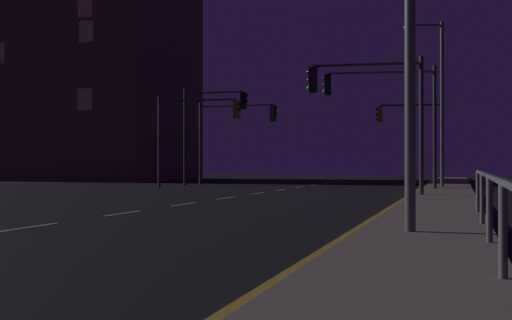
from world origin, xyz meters
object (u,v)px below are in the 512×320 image
(traffic_light_overhead_east, at_px, (235,125))
(traffic_light_far_center, at_px, (369,97))
(traffic_light_far_left, at_px, (385,101))
(traffic_light_mid_right, at_px, (196,122))
(street_lamp_corner, at_px, (436,89))
(traffic_light_near_left, at_px, (211,117))
(building_distant, at_px, (60,63))
(traffic_light_far_right, at_px, (412,125))

(traffic_light_overhead_east, relative_size, traffic_light_far_center, 0.99)
(traffic_light_far_left, xyz_separation_m, traffic_light_mid_right, (-9.98, 1.91, -0.65))
(street_lamp_corner, bearing_deg, traffic_light_far_center, -102.66)
(traffic_light_overhead_east, xyz_separation_m, traffic_light_far_center, (9.44, -12.81, 0.19))
(traffic_light_far_left, distance_m, traffic_light_far_center, 6.28)
(street_lamp_corner, bearing_deg, traffic_light_far_left, -124.35)
(traffic_light_far_left, height_order, traffic_light_near_left, traffic_light_far_left)
(traffic_light_near_left, bearing_deg, traffic_light_far_left, -25.67)
(street_lamp_corner, xyz_separation_m, building_distant, (-29.72, 13.57, 4.43))
(traffic_light_near_left, relative_size, street_lamp_corner, 0.69)
(traffic_light_far_left, height_order, traffic_light_mid_right, traffic_light_far_left)
(traffic_light_overhead_east, height_order, traffic_light_near_left, traffic_light_near_left)
(traffic_light_far_center, bearing_deg, traffic_light_far_right, 88.45)
(traffic_light_far_right, bearing_deg, traffic_light_far_center, -91.55)
(traffic_light_overhead_east, xyz_separation_m, traffic_light_mid_right, (-0.59, -4.64, -0.07))
(traffic_light_near_left, xyz_separation_m, building_distant, (-17.30, 11.80, 5.47))
(traffic_light_overhead_east, distance_m, traffic_light_far_center, 15.92)
(traffic_light_far_left, distance_m, traffic_light_mid_right, 10.18)
(traffic_light_far_left, height_order, street_lamp_corner, street_lamp_corner)
(traffic_light_mid_right, bearing_deg, traffic_light_far_left, -10.81)
(traffic_light_far_right, relative_size, traffic_light_far_center, 0.97)
(traffic_light_far_right, distance_m, traffic_light_mid_right, 13.51)
(traffic_light_near_left, bearing_deg, building_distant, 145.69)
(traffic_light_near_left, distance_m, traffic_light_mid_right, 3.07)
(traffic_light_far_left, xyz_separation_m, traffic_light_far_right, (0.50, 10.43, -0.51))
(traffic_light_far_left, distance_m, building_distant, 32.67)
(traffic_light_overhead_east, distance_m, traffic_light_far_right, 10.63)
(street_lamp_corner, height_order, building_distant, building_distant)
(traffic_light_overhead_east, distance_m, traffic_light_mid_right, 4.68)
(traffic_light_far_left, height_order, traffic_light_far_center, traffic_light_far_left)
(traffic_light_far_left, bearing_deg, traffic_light_far_center, -89.58)
(traffic_light_far_left, relative_size, street_lamp_corner, 0.69)
(traffic_light_mid_right, bearing_deg, building_distant, 139.85)
(traffic_light_far_center, relative_size, street_lamp_corner, 0.62)
(traffic_light_far_right, bearing_deg, traffic_light_near_left, -152.92)
(traffic_light_near_left, distance_m, traffic_light_far_center, 15.22)
(traffic_light_overhead_east, bearing_deg, traffic_light_far_left, -34.87)
(traffic_light_mid_right, distance_m, building_distant, 23.74)
(traffic_light_near_left, bearing_deg, traffic_light_overhead_east, 61.83)
(building_distant, bearing_deg, traffic_light_mid_right, -40.15)
(traffic_light_far_right, bearing_deg, traffic_light_far_left, -92.74)
(traffic_light_far_right, bearing_deg, traffic_light_mid_right, -140.87)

